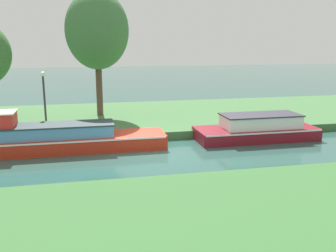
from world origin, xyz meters
name	(u,v)px	position (x,y,z in m)	size (l,w,h in m)	color
ground_plane	(155,152)	(0.00, 0.00, 0.00)	(120.00, 120.00, 0.00)	#29524A
riverbank_far	(135,118)	(0.00, 7.00, 0.20)	(72.00, 10.00, 0.40)	#406E3C
red_barge	(62,138)	(-4.03, 1.20, 0.58)	(8.59, 1.93, 1.88)	red
maroon_narrowboat	(257,129)	(5.44, 1.20, 0.53)	(6.09, 2.15, 1.28)	maroon
willow_tree_centre	(97,31)	(-2.07, 7.21, 5.44)	(3.69, 4.12, 7.34)	brown
lamp_post	(44,95)	(-4.88, 3.40, 2.27)	(0.24, 0.24, 2.99)	#333338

